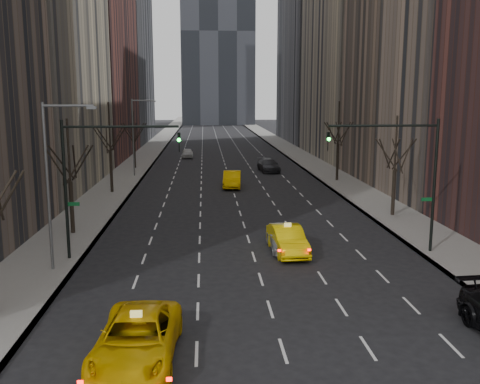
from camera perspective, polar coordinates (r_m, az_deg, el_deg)
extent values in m
plane|color=black|center=(21.02, 4.63, -16.53)|extent=(400.00, 400.00, 0.00)
cube|color=slate|center=(89.54, -9.86, 4.04)|extent=(4.50, 320.00, 0.15)
cube|color=slate|center=(90.33, 5.83, 4.19)|extent=(4.50, 320.00, 0.15)
cube|color=brown|center=(87.49, -16.95, 18.02)|extent=(14.00, 28.00, 44.00)
cylinder|color=black|center=(24.69, -23.46, -0.64)|extent=(1.74, 0.72, 2.52)
cylinder|color=black|center=(38.42, -17.51, -1.55)|extent=(0.28, 0.28, 3.57)
cylinder|color=black|center=(37.85, -17.82, 4.25)|extent=(0.16, 0.16, 4.25)
cylinder|color=black|center=(38.73, -17.24, 3.07)|extent=(0.42, 1.80, 2.52)
cylinder|color=black|center=(38.04, -16.46, 2.99)|extent=(1.74, 0.72, 2.52)
cylinder|color=black|center=(37.26, -16.97, 2.82)|extent=(1.46, 1.25, 2.52)
cylinder|color=black|center=(37.17, -18.28, 2.74)|extent=(0.42, 1.80, 2.52)
cylinder|color=black|center=(37.87, -19.04, 2.82)|extent=(1.74, 0.72, 2.52)
cylinder|color=black|center=(38.64, -18.51, 2.99)|extent=(1.46, 1.25, 2.52)
cylinder|color=black|center=(53.84, -13.57, 2.12)|extent=(0.28, 0.28, 3.99)
cylinder|color=black|center=(53.42, -13.77, 6.76)|extent=(0.16, 0.16, 4.75)
cylinder|color=black|center=(54.31, -13.41, 5.62)|extent=(0.42, 1.80, 2.52)
cylinder|color=black|center=(53.66, -12.81, 5.59)|extent=(1.74, 0.72, 2.52)
cylinder|color=black|center=(52.85, -13.11, 5.51)|extent=(1.46, 1.25, 2.52)
cylinder|color=black|center=(52.69, -14.03, 5.46)|extent=(0.42, 1.80, 2.52)
cylinder|color=black|center=(53.35, -14.63, 5.49)|extent=(1.74, 0.72, 2.52)
cylinder|color=black|center=(54.16, -14.31, 5.57)|extent=(1.46, 1.25, 2.52)
cylinder|color=black|center=(71.55, -11.17, 3.89)|extent=(0.28, 0.28, 3.36)
cylinder|color=black|center=(71.25, -11.27, 6.83)|extent=(0.16, 0.16, 4.00)
cylinder|color=black|center=(72.12, -11.05, 6.27)|extent=(0.42, 1.80, 2.52)
cylinder|color=black|center=(71.49, -10.58, 6.25)|extent=(1.74, 0.72, 2.52)
cylinder|color=black|center=(70.67, -10.78, 6.20)|extent=(1.46, 1.25, 2.52)
cylinder|color=black|center=(70.48, -11.46, 6.16)|extent=(0.42, 1.80, 2.52)
cylinder|color=black|center=(71.12, -11.93, 6.18)|extent=(1.74, 0.72, 2.52)
cylinder|color=black|center=(71.93, -11.72, 6.23)|extent=(1.46, 1.25, 2.52)
cylinder|color=black|center=(43.85, 16.05, -0.07)|extent=(0.28, 0.28, 3.57)
cylinder|color=black|center=(43.35, 16.31, 5.03)|extent=(0.16, 0.16, 4.25)
cylinder|color=black|center=(44.28, 16.06, 3.97)|extent=(0.42, 1.80, 2.52)
cylinder|color=black|center=(43.99, 17.11, 3.88)|extent=(1.74, 0.72, 2.52)
cylinder|color=black|center=(43.15, 17.32, 3.76)|extent=(1.46, 1.25, 2.52)
cylinder|color=black|center=(42.59, 16.45, 3.72)|extent=(0.42, 1.80, 2.52)
cylinder|color=black|center=(42.89, 15.36, 3.82)|extent=(1.74, 0.72, 2.52)
cylinder|color=black|center=(43.73, 15.19, 3.94)|extent=(1.46, 1.25, 2.52)
cylinder|color=black|center=(60.86, 10.35, 3.14)|extent=(0.28, 0.28, 3.99)
cylinder|color=black|center=(60.49, 10.48, 7.25)|extent=(0.16, 0.16, 4.75)
cylinder|color=black|center=(61.41, 10.39, 6.22)|extent=(0.42, 1.80, 2.52)
cylinder|color=black|center=(61.04, 11.12, 6.18)|extent=(1.74, 0.72, 2.52)
cylinder|color=black|center=(60.19, 11.19, 6.12)|extent=(1.46, 1.25, 2.52)
cylinder|color=black|center=(59.70, 10.51, 6.11)|extent=(0.42, 1.80, 2.52)
cylinder|color=black|center=(60.08, 9.77, 6.16)|extent=(1.74, 0.72, 2.52)
cylinder|color=black|center=(60.93, 9.72, 6.22)|extent=(1.46, 1.25, 2.52)
cylinder|color=black|center=(32.01, -18.12, 0.17)|extent=(0.18, 0.18, 8.00)
cylinder|color=black|center=(30.96, -12.61, 6.82)|extent=(6.50, 0.14, 0.14)
imported|color=black|center=(30.70, -6.52, 5.29)|extent=(0.18, 0.22, 1.10)
sphere|color=#0CFF33|center=(30.51, -6.54, 5.54)|extent=(0.20, 0.20, 0.20)
cube|color=#0C5926|center=(32.05, -17.35, -1.23)|extent=(0.70, 0.04, 0.22)
cylinder|color=black|center=(33.89, 20.01, 0.59)|extent=(0.18, 0.18, 8.00)
cylinder|color=black|center=(32.33, 15.09, 6.85)|extent=(6.50, 0.14, 0.14)
imported|color=black|center=(31.50, 9.38, 5.34)|extent=(0.18, 0.22, 1.10)
sphere|color=#0CFF33|center=(31.31, 9.46, 5.58)|extent=(0.20, 0.20, 0.20)
cube|color=#0C5926|center=(33.87, 19.31, -0.75)|extent=(0.70, 0.04, 0.22)
cylinder|color=slate|center=(30.13, -19.83, 0.44)|extent=(0.16, 0.16, 9.00)
cylinder|color=slate|center=(29.41, -17.87, 8.75)|extent=(2.60, 0.14, 0.14)
cube|color=slate|center=(29.15, -15.55, 8.67)|extent=(0.50, 0.22, 0.15)
cylinder|color=slate|center=(64.28, -11.33, 5.72)|extent=(0.16, 0.16, 9.00)
cylinder|color=slate|center=(63.95, -10.29, 9.59)|extent=(2.60, 0.14, 0.14)
cube|color=slate|center=(63.83, -9.21, 9.53)|extent=(0.50, 0.22, 0.15)
imported|color=#E5B004|center=(20.20, -10.95, -15.16)|extent=(3.09, 6.25, 1.70)
imported|color=yellow|center=(32.73, 5.08, -5.10)|extent=(2.09, 5.15, 1.66)
imported|color=#A9ACB1|center=(33.62, 4.67, -4.74)|extent=(1.92, 4.69, 1.59)
imported|color=#FFBE05|center=(56.00, -0.85, 1.37)|extent=(2.19, 5.29, 1.70)
imported|color=#2C2C31|center=(67.89, 3.06, 2.86)|extent=(2.67, 5.64, 1.59)
imported|color=silver|center=(83.42, -5.61, 4.14)|extent=(1.82, 4.29, 1.45)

